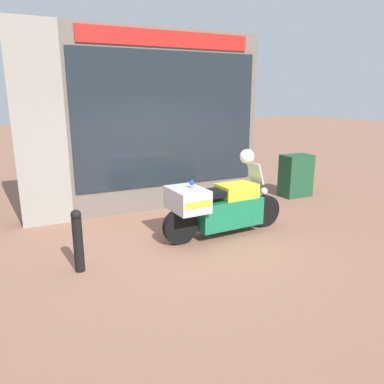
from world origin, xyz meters
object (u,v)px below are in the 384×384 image
at_px(white_helmet, 247,156).
at_px(paramedic_motorcycle, 218,206).
at_px(street_bollard, 78,240).
at_px(utility_cabinet, 296,176).

bearing_deg(white_helmet, paramedic_motorcycle, -176.65).
bearing_deg(street_bollard, utility_cabinet, 19.18).
xyz_separation_m(paramedic_motorcycle, street_bollard, (-2.52, -0.37, -0.08)).
relative_size(utility_cabinet, white_helmet, 3.96).
height_order(utility_cabinet, street_bollard, utility_cabinet).
xyz_separation_m(paramedic_motorcycle, white_helmet, (0.61, 0.04, 0.86)).
height_order(utility_cabinet, white_helmet, white_helmet).
xyz_separation_m(white_helmet, street_bollard, (-3.12, -0.41, -0.94)).
relative_size(white_helmet, street_bollard, 0.28).
xyz_separation_m(utility_cabinet, street_bollard, (-5.66, -1.97, -0.04)).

